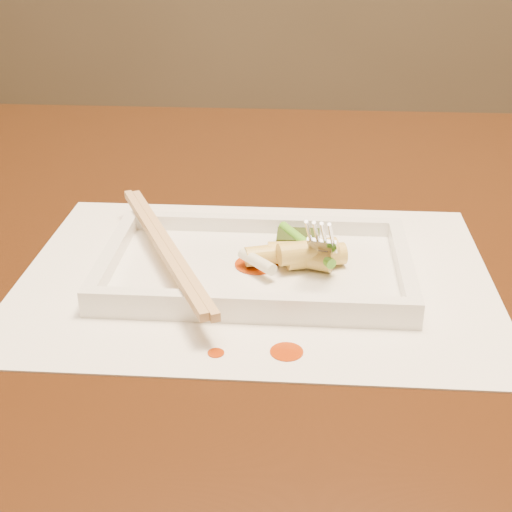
# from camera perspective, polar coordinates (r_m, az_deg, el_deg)

# --- Properties ---
(table) EXTENTS (1.40, 0.90, 0.75)m
(table) POSITION_cam_1_polar(r_m,az_deg,el_deg) (0.75, -0.93, -4.95)
(table) COLOR black
(table) RESTS_ON ground
(placemat) EXTENTS (0.40, 0.30, 0.00)m
(placemat) POSITION_cam_1_polar(r_m,az_deg,el_deg) (0.61, 0.00, -1.57)
(placemat) COLOR white
(placemat) RESTS_ON table
(sauce_splatter_a) EXTENTS (0.02, 0.02, 0.00)m
(sauce_splatter_a) POSITION_cam_1_polar(r_m,az_deg,el_deg) (0.51, 2.47, -7.66)
(sauce_splatter_a) COLOR #AB3205
(sauce_splatter_a) RESTS_ON placemat
(sauce_splatter_b) EXTENTS (0.01, 0.01, 0.00)m
(sauce_splatter_b) POSITION_cam_1_polar(r_m,az_deg,el_deg) (0.51, -3.22, -7.75)
(sauce_splatter_b) COLOR #AB3205
(sauce_splatter_b) RESTS_ON placemat
(plate_base) EXTENTS (0.26, 0.16, 0.01)m
(plate_base) POSITION_cam_1_polar(r_m,az_deg,el_deg) (0.61, 0.00, -1.18)
(plate_base) COLOR white
(plate_base) RESTS_ON placemat
(plate_rim_far) EXTENTS (0.26, 0.01, 0.01)m
(plate_rim_far) POSITION_cam_1_polar(r_m,az_deg,el_deg) (0.67, 0.45, 2.60)
(plate_rim_far) COLOR white
(plate_rim_far) RESTS_ON plate_base
(plate_rim_near) EXTENTS (0.26, 0.01, 0.01)m
(plate_rim_near) POSITION_cam_1_polar(r_m,az_deg,el_deg) (0.54, -0.56, -3.80)
(plate_rim_near) COLOR white
(plate_rim_near) RESTS_ON plate_base
(plate_rim_left) EXTENTS (0.01, 0.14, 0.01)m
(plate_rim_left) POSITION_cam_1_polar(r_m,az_deg,el_deg) (0.62, -11.43, 0.11)
(plate_rim_left) COLOR white
(plate_rim_left) RESTS_ON plate_base
(plate_rim_right) EXTENTS (0.01, 0.14, 0.01)m
(plate_rim_right) POSITION_cam_1_polar(r_m,az_deg,el_deg) (0.61, 11.72, -0.62)
(plate_rim_right) COLOR white
(plate_rim_right) RESTS_ON plate_base
(veg_piece) EXTENTS (0.04, 0.03, 0.01)m
(veg_piece) POSITION_cam_1_polar(r_m,az_deg,el_deg) (0.64, 3.39, 1.31)
(veg_piece) COLOR black
(veg_piece) RESTS_ON plate_base
(scallion_white) EXTENTS (0.03, 0.04, 0.01)m
(scallion_white) POSITION_cam_1_polar(r_m,az_deg,el_deg) (0.59, 0.10, -0.44)
(scallion_white) COLOR #EAEACC
(scallion_white) RESTS_ON plate_base
(scallion_green) EXTENTS (0.05, 0.08, 0.01)m
(scallion_green) POSITION_cam_1_polar(r_m,az_deg,el_deg) (0.62, 4.02, 0.95)
(scallion_green) COLOR #429918
(scallion_green) RESTS_ON plate_base
(chopstick_a) EXTENTS (0.11, 0.23, 0.01)m
(chopstick_a) POSITION_cam_1_polar(r_m,az_deg,el_deg) (0.61, -7.71, 0.87)
(chopstick_a) COLOR tan
(chopstick_a) RESTS_ON plate_rim_near
(chopstick_b) EXTENTS (0.11, 0.23, 0.01)m
(chopstick_b) POSITION_cam_1_polar(r_m,az_deg,el_deg) (0.61, -6.97, 0.85)
(chopstick_b) COLOR tan
(chopstick_b) RESTS_ON plate_rim_near
(fork) EXTENTS (0.09, 0.10, 0.14)m
(fork) POSITION_cam_1_polar(r_m,az_deg,el_deg) (0.59, 6.92, 6.10)
(fork) COLOR silver
(fork) RESTS_ON plate_base
(sauce_blob_0) EXTENTS (0.04, 0.04, 0.00)m
(sauce_blob_0) POSITION_cam_1_polar(r_m,az_deg,el_deg) (0.61, 0.03, -0.68)
(sauce_blob_0) COLOR #AB3205
(sauce_blob_0) RESTS_ON plate_base
(rice_cake_0) EXTENTS (0.05, 0.02, 0.02)m
(rice_cake_0) POSITION_cam_1_polar(r_m,az_deg,el_deg) (0.61, 3.31, 0.29)
(rice_cake_0) COLOR #DFCE68
(rice_cake_0) RESTS_ON plate_base
(rice_cake_1) EXTENTS (0.05, 0.03, 0.02)m
(rice_cake_1) POSITION_cam_1_polar(r_m,az_deg,el_deg) (0.60, 4.83, -0.01)
(rice_cake_1) COLOR #DFCE68
(rice_cake_1) RESTS_ON plate_base
(rice_cake_2) EXTENTS (0.05, 0.03, 0.02)m
(rice_cake_2) POSITION_cam_1_polar(r_m,az_deg,el_deg) (0.60, 4.15, 0.36)
(rice_cake_2) COLOR #DFCE68
(rice_cake_2) RESTS_ON plate_base
(rice_cake_3) EXTENTS (0.05, 0.03, 0.02)m
(rice_cake_3) POSITION_cam_1_polar(r_m,az_deg,el_deg) (0.60, 1.14, 0.12)
(rice_cake_3) COLOR #DFCE68
(rice_cake_3) RESTS_ON plate_base
(rice_cake_4) EXTENTS (0.04, 0.03, 0.02)m
(rice_cake_4) POSITION_cam_1_polar(r_m,az_deg,el_deg) (0.60, 4.30, -0.11)
(rice_cake_4) COLOR #DFCE68
(rice_cake_4) RESTS_ON plate_base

